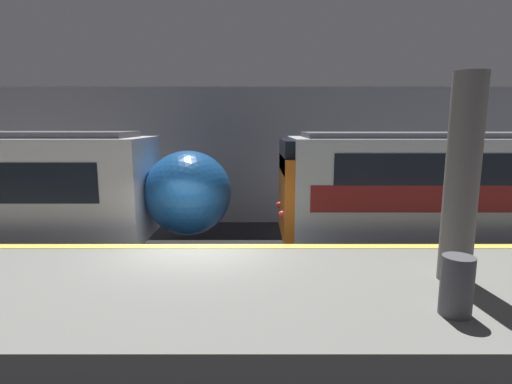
% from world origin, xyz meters
% --- Properties ---
extents(ground_plane, '(120.00, 120.00, 0.00)m').
position_xyz_m(ground_plane, '(0.00, 0.00, 0.00)').
color(ground_plane, black).
extents(platform, '(40.00, 4.28, 1.12)m').
position_xyz_m(platform, '(0.00, -2.14, 0.56)').
color(platform, slate).
rests_on(platform, ground).
extents(station_rear_barrier, '(50.00, 0.15, 5.11)m').
position_xyz_m(station_rear_barrier, '(0.00, 6.55, 2.55)').
color(station_rear_barrier, gray).
rests_on(station_rear_barrier, ground).
extents(support_pillar_near, '(0.54, 0.54, 3.48)m').
position_xyz_m(support_pillar_near, '(4.71, -2.01, 2.85)').
color(support_pillar_near, slate).
rests_on(support_pillar_near, platform).
extents(trash_bin, '(0.44, 0.44, 0.85)m').
position_xyz_m(trash_bin, '(4.10, -3.29, 1.54)').
color(trash_bin, '#4C4C51').
rests_on(trash_bin, platform).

